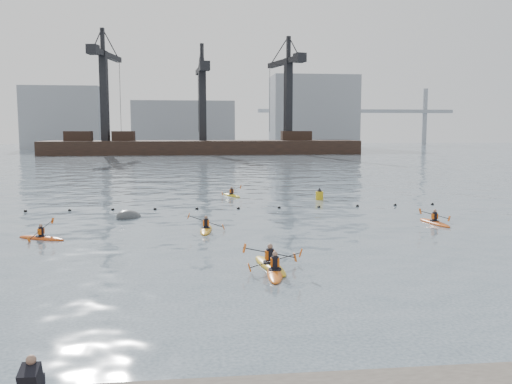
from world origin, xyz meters
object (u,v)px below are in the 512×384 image
at_px(kayaker_0, 275,271).
at_px(nav_buoy, 319,195).
at_px(kayaker_2, 41,237).
at_px(mooring_buoy, 129,218).
at_px(kayaker_1, 270,264).
at_px(kayaker_3, 206,229).
at_px(kayaker_4, 434,222).
at_px(kayaker_5, 232,195).

height_order(kayaker_0, nav_buoy, kayaker_0).
distance_m(kayaker_0, kayaker_2, 13.94).
height_order(kayaker_2, mooring_buoy, kayaker_2).
height_order(kayaker_0, kayaker_1, kayaker_1).
bearing_deg(kayaker_3, mooring_buoy, 138.91).
relative_size(kayaker_1, kayaker_2, 1.26).
relative_size(kayaker_4, nav_buoy, 2.82).
height_order(kayaker_0, kayaker_5, kayaker_0).
height_order(kayaker_1, mooring_buoy, kayaker_1).
bearing_deg(mooring_buoy, kayaker_1, -61.58).
relative_size(kayaker_1, mooring_buoy, 1.76).
relative_size(kayaker_5, nav_buoy, 2.49).
bearing_deg(nav_buoy, kayaker_3, -127.21).
height_order(kayaker_4, nav_buoy, nav_buoy).
relative_size(kayaker_0, nav_buoy, 2.87).
bearing_deg(mooring_buoy, kayaker_2, -120.12).
bearing_deg(kayaker_1, kayaker_5, 79.32).
distance_m(kayaker_2, kayaker_5, 20.75).
relative_size(kayaker_0, mooring_buoy, 1.60).
xyz_separation_m(kayaker_2, kayaker_5, (11.30, 17.40, -0.00)).
xyz_separation_m(kayaker_0, kayaker_5, (0.05, 25.62, -0.01)).
xyz_separation_m(kayaker_0, kayaker_1, (-0.05, 1.08, 0.01)).
height_order(kayaker_3, kayaker_4, kayaker_3).
bearing_deg(kayaker_4, mooring_buoy, -21.09).
bearing_deg(kayaker_0, kayaker_3, 112.71).
distance_m(kayaker_1, kayaker_2, 13.29).
bearing_deg(kayaker_4, kayaker_2, -2.59).
relative_size(kayaker_2, kayaker_4, 0.88).
distance_m(kayaker_3, mooring_buoy, 7.12).
xyz_separation_m(kayaker_3, kayaker_4, (14.01, 0.69, 0.00)).
distance_m(kayaker_3, nav_buoy, 15.87).
distance_m(kayaker_1, mooring_buoy, 15.57).
relative_size(kayaker_4, kayaker_5, 1.13).
height_order(kayaker_4, mooring_buoy, kayaker_4).
distance_m(kayaker_2, kayaker_3, 8.83).
distance_m(kayaker_3, kayaker_4, 14.03).
bearing_deg(kayaker_1, kayaker_0, -97.90).
relative_size(kayaker_1, kayaker_5, 1.26).
relative_size(mooring_buoy, nav_buoy, 1.79).
bearing_deg(kayaker_3, nav_buoy, 58.01).
bearing_deg(nav_buoy, kayaker_4, -69.71).
bearing_deg(kayaker_5, kayaker_4, -77.44).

